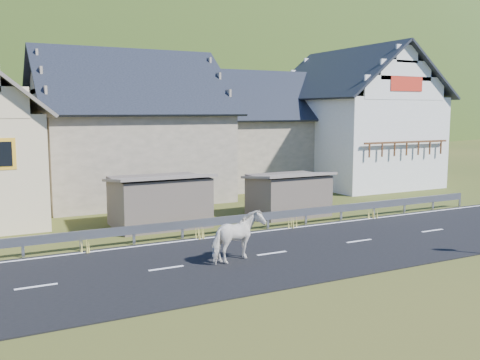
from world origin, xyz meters
TOP-DOWN VIEW (x-y plane):
  - ground at (0.00, 0.00)m, footprint 160.00×160.00m
  - road at (0.00, 0.00)m, footprint 60.00×7.00m
  - lane_markings at (0.00, 0.00)m, footprint 60.00×6.60m
  - guardrail at (-0.00, 3.68)m, footprint 28.10×0.09m
  - shed_left at (-2.00, 6.50)m, footprint 4.30×3.30m
  - shed_right at (4.50, 6.00)m, footprint 3.80×2.90m
  - house_stone_a at (-1.00, 15.00)m, footprint 10.80×9.80m
  - house_stone_b at (9.00, 17.00)m, footprint 9.80×8.80m
  - house_white at (15.00, 14.00)m, footprint 8.80×10.80m
  - mountain at (5.00, 180.00)m, footprint 440.00×280.00m
  - horse at (-1.53, -0.30)m, footprint 1.55×2.20m

SIDE VIEW (x-z plane):
  - mountain at x=5.00m, z-range -150.00..110.00m
  - ground at x=0.00m, z-range 0.00..0.00m
  - road at x=0.00m, z-range 0.00..0.04m
  - lane_markings at x=0.00m, z-range 0.04..0.05m
  - guardrail at x=0.00m, z-range 0.19..0.94m
  - horse at x=-1.53m, z-range 0.04..1.73m
  - shed_right at x=4.50m, z-range -0.10..2.10m
  - shed_left at x=-2.00m, z-range -0.10..2.30m
  - house_stone_b at x=9.00m, z-range 0.19..8.29m
  - house_stone_a at x=-1.00m, z-range 0.18..9.08m
  - house_white at x=15.00m, z-range 0.21..9.91m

